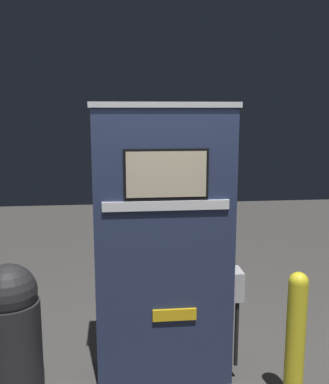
{
  "coord_description": "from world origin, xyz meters",
  "views": [
    {
      "loc": [
        -0.35,
        -3.12,
        2.12
      ],
      "look_at": [
        0.0,
        0.11,
        1.52
      ],
      "focal_mm": 42.0,
      "sensor_mm": 36.0,
      "label": 1
    }
  ],
  "objects": [
    {
      "name": "gas_pump",
      "position": [
        0.0,
        0.22,
        1.09
      ],
      "size": [
        1.15,
        0.49,
        2.18
      ],
      "color": "#232D4C",
      "rests_on": "ground_plane"
    },
    {
      "name": "safety_bollard",
      "position": [
        0.9,
        -0.27,
        0.53
      ],
      "size": [
        0.14,
        0.14,
        1.01
      ],
      "color": "yellow",
      "rests_on": "ground_plane"
    },
    {
      "name": "trash_bin",
      "position": [
        -1.16,
        0.07,
        0.52
      ],
      "size": [
        0.45,
        0.45,
        1.02
      ],
      "color": "#232326",
      "rests_on": "ground_plane"
    }
  ]
}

